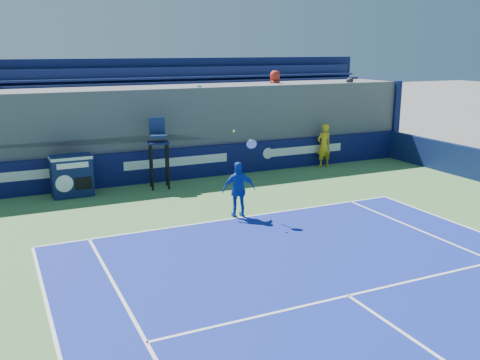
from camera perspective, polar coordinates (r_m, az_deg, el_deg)
name	(u,v)px	position (r m, az deg, el deg)	size (l,w,h in m)	color
ball_person	(324,145)	(22.37, 8.95, 3.68)	(0.65, 0.43, 1.79)	gold
back_hoarding	(177,164)	(20.05, -6.78, 1.68)	(20.40, 0.21, 1.20)	#0C0F45
match_clock	(72,175)	(18.50, -17.52, 0.54)	(1.34, 0.76, 1.40)	#0D1845
umpire_chair	(158,145)	(18.79, -8.70, 3.68)	(0.81, 0.81, 2.48)	black
tennis_player	(239,189)	(15.44, -0.13, -1.01)	(1.02, 0.61, 2.57)	#1541AE
stadium_seating	(158,124)	(21.75, -8.69, 5.91)	(21.00, 4.05, 5.17)	#4A4A4F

